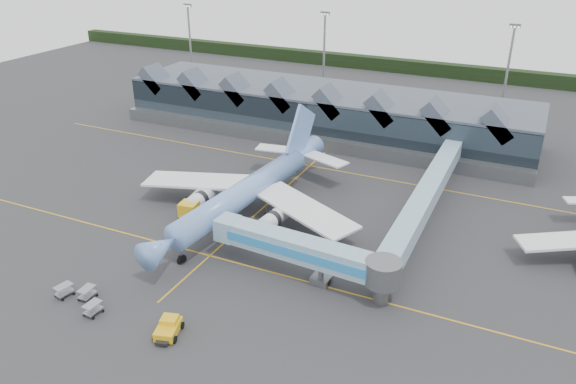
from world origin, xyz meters
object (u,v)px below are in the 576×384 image
at_px(jet_bridge, 314,254).
at_px(fuel_truck, 201,199).
at_px(main_airliner, 249,190).
at_px(pushback_tug, 168,328).

height_order(jet_bridge, fuel_truck, jet_bridge).
distance_m(main_airliner, fuel_truck, 8.39).
bearing_deg(main_airliner, pushback_tug, -73.54).
bearing_deg(pushback_tug, main_airliner, 84.92).
bearing_deg(main_airliner, fuel_truck, -159.34).
xyz_separation_m(jet_bridge, pushback_tug, (-10.80, -16.81, -3.25)).
xyz_separation_m(main_airliner, jet_bridge, (16.51, -12.90, -0.18)).
distance_m(main_airliner, pushback_tug, 30.44).
distance_m(main_airliner, jet_bridge, 20.95).
relative_size(main_airliner, pushback_tug, 9.85).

